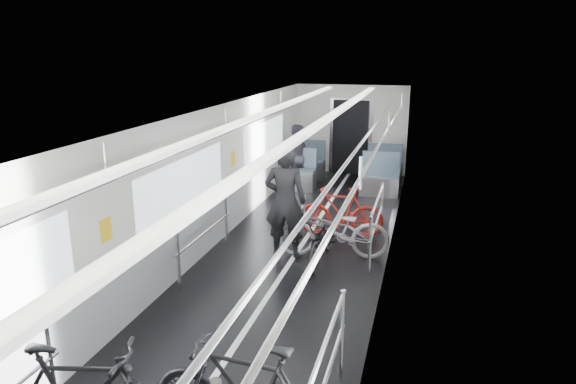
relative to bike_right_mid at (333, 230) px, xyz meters
name	(u,v)px	position (x,y,z in m)	size (l,w,h in m)	color
car_shell	(307,178)	(-0.62, 0.74, 0.65)	(3.02, 14.01, 2.41)	black
bike_right_mid	(333,230)	(0.00, 0.00, 0.00)	(0.64, 1.83, 0.96)	#9C9CA1
bike_right_far	(341,212)	(-0.05, 1.04, -0.01)	(0.44, 1.56, 0.93)	red
bike_aisle	(322,238)	(-0.13, -0.23, -0.08)	(0.54, 1.54, 0.81)	black
person_standing	(285,201)	(-0.77, -0.13, 0.46)	(0.69, 0.45, 1.89)	black
person_seated	(296,155)	(-1.72, 4.26, 0.29)	(0.75, 0.59, 1.55)	#33313A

